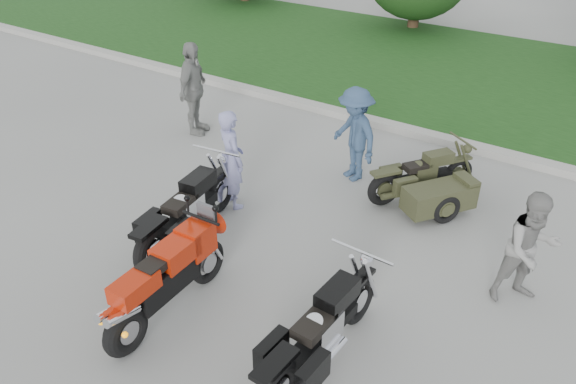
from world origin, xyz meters
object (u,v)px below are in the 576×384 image
Objects in this scene: cruiser_right at (317,337)px; person_grey at (531,249)px; cruiser_sidecar at (430,189)px; person_back at (193,89)px; sportbike_red at (165,278)px; person_denim at (355,135)px; cruiser_left at (184,215)px; person_stripe at (232,159)px.

person_grey is at bearing 59.82° from cruiser_right.
cruiser_sidecar is (-0.23, 3.92, -0.10)m from cruiser_right.
person_back is (-5.18, 0.07, 0.59)m from cruiser_sidecar.
person_grey is (3.59, 2.84, 0.19)m from sportbike_red.
person_denim reaches higher than cruiser_right.
cruiser_left is 1.43× the size of person_denim.
cruiser_right is 1.50× the size of person_grey.
sportbike_red is 1.26× the size of person_denim.
person_grey is at bearing 2.36° from person_denim.
cruiser_left is 4.76m from person_grey.
sportbike_red reaches higher than cruiser_sidecar.
cruiser_right is 3.00m from person_grey.
person_back is (-3.42, 4.31, 0.36)m from sportbike_red.
person_back reaches higher than cruiser_sidecar.
person_stripe is at bearing 145.64° from cruiser_right.
cruiser_right is 1.24× the size of person_back.
sportbike_red is 4.46m from person_denim.
cruiser_left is at bearing -81.71° from person_denim.
sportbike_red is 2.02m from cruiser_right.
cruiser_sidecar is at bearing 65.08° from sportbike_red.
person_denim is 0.89× the size of person_back.
person_denim is at bearing -153.08° from cruiser_sidecar.
sportbike_red is at bearing -62.95° from cruiser_left.
cruiser_right is 1.25× the size of cruiser_sidecar.
person_denim reaches higher than person_stripe.
cruiser_sidecar is 1.11× the size of person_denim.
person_back reaches higher than cruiser_left.
person_grey reaches higher than sportbike_red.
cruiser_right is 1.41× the size of person_stripe.
person_grey is (4.59, 0.29, -0.05)m from person_stripe.
cruiser_sidecar is at bearing 20.36° from person_denim.
person_stripe reaches higher than cruiser_sidecar.
person_stripe reaches higher than sportbike_red.
cruiser_sidecar is at bearing -120.23° from person_stripe.
sportbike_red is 1.13× the size of cruiser_sidecar.
cruiser_sidecar is at bearing 95.70° from cruiser_right.
person_back is at bearing -146.35° from cruiser_sidecar.
person_grey is 3.74m from person_denim.
person_stripe reaches higher than cruiser_right.
person_stripe is 2.26m from person_denim.
person_grey reaches higher than cruiser_left.
person_denim is at bearing 110.60° from person_grey.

